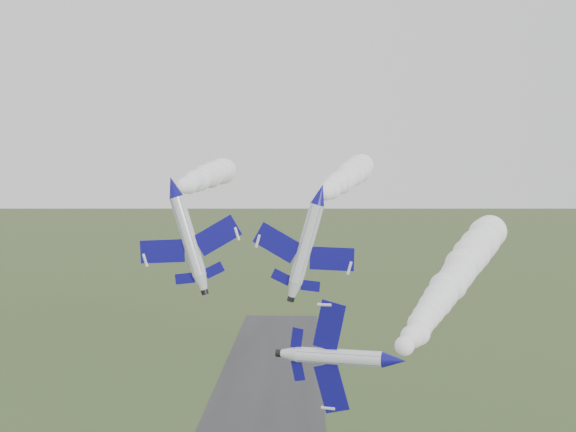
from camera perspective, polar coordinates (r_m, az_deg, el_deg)
name	(u,v)px	position (r m, az deg, el deg)	size (l,w,h in m)	color
jet_lead	(395,361)	(55.27, 9.45, -12.58)	(6.04, 11.27, 9.58)	silver
smoke_trail_jet_lead	(460,271)	(89.42, 15.02, -4.74)	(5.94, 67.56, 5.94)	white
jet_pair_left	(173,187)	(73.70, -10.19, 2.59)	(11.19, 13.99, 4.38)	silver
smoke_trail_jet_pair_left	(209,176)	(108.28, -7.00, 3.55)	(5.10, 62.53, 5.10)	white
jet_pair_right	(320,194)	(71.15, 2.88, 1.97)	(11.20, 13.79, 4.24)	silver
smoke_trail_jet_pair_right	(347,177)	(105.50, 5.27, 3.47)	(4.96, 61.78, 4.96)	white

